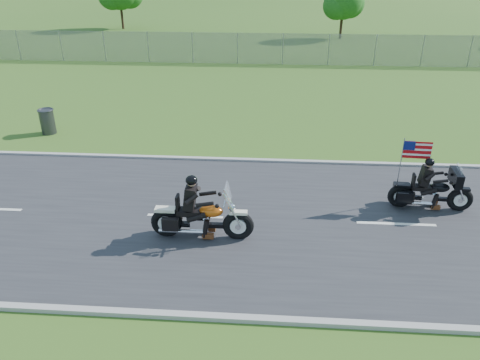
{
  "coord_description": "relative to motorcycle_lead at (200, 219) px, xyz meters",
  "views": [
    {
      "loc": [
        0.41,
        -11.48,
        7.02
      ],
      "look_at": [
        -0.41,
        0.0,
        1.27
      ],
      "focal_mm": 35.0,
      "sensor_mm": 36.0,
      "label": 1
    }
  ],
  "objects": [
    {
      "name": "ground",
      "position": [
        1.39,
        1.0,
        -0.58
      ],
      "size": [
        420.0,
        420.0,
        0.0
      ],
      "primitive_type": "plane",
      "color": "#2A4E18",
      "rests_on": "ground"
    },
    {
      "name": "tree_fence_near",
      "position": [
        7.43,
        31.04,
        2.39
      ],
      "size": [
        3.52,
        3.28,
        4.75
      ],
      "color": "#382316",
      "rests_on": "ground"
    },
    {
      "name": "road",
      "position": [
        1.39,
        1.0,
        -0.56
      ],
      "size": [
        120.0,
        8.0,
        0.04
      ],
      "primitive_type": "cube",
      "color": "#28282B",
      "rests_on": "ground"
    },
    {
      "name": "motorcycle_follow",
      "position": [
        6.53,
        2.0,
        -0.02
      ],
      "size": [
        2.45,
        0.81,
        2.04
      ],
      "rotation": [
        0.0,
        0.0,
        -0.06
      ],
      "color": "black",
      "rests_on": "ground"
    },
    {
      "name": "trash_can",
      "position": [
        -7.5,
        7.36,
        -0.08
      ],
      "size": [
        0.61,
        0.61,
        1.01
      ],
      "primitive_type": "cylinder",
      "rotation": [
        0.0,
        0.0,
        0.04
      ],
      "color": "#38383D",
      "rests_on": "ground"
    },
    {
      "name": "curb_north",
      "position": [
        1.39,
        5.05,
        -0.53
      ],
      "size": [
        120.0,
        0.18,
        0.12
      ],
      "primitive_type": "cube",
      "color": "#9E9B93",
      "rests_on": "ground"
    },
    {
      "name": "curb_south",
      "position": [
        1.39,
        -3.05,
        -0.53
      ],
      "size": [
        120.0,
        0.18,
        0.12
      ],
      "primitive_type": "cube",
      "color": "#9E9B93",
      "rests_on": "ground"
    },
    {
      "name": "fence",
      "position": [
        -3.61,
        21.0,
        0.42
      ],
      "size": [
        60.0,
        0.03,
        2.0
      ],
      "primitive_type": "cube",
      "color": "gray",
      "rests_on": "ground"
    },
    {
      "name": "motorcycle_lead",
      "position": [
        0.0,
        0.0,
        0.0
      ],
      "size": [
        2.76,
        0.64,
        1.86
      ],
      "rotation": [
        0.0,
        0.0,
        -0.0
      ],
      "color": "black",
      "rests_on": "ground"
    }
  ]
}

